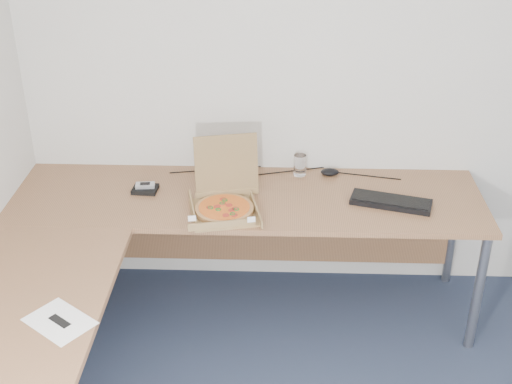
{
  "coord_description": "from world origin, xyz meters",
  "views": [
    {
      "loc": [
        -0.34,
        -1.82,
        2.5
      ],
      "look_at": [
        -0.45,
        1.28,
        0.82
      ],
      "focal_mm": 48.59,
      "sensor_mm": 36.0,
      "label": 1
    }
  ],
  "objects_px": {
    "keyboard": "(391,202)",
    "wallet": "(145,189)",
    "drinking_glass": "(300,165)",
    "desk": "(176,243)",
    "pizza_box": "(225,204)"
  },
  "relations": [
    {
      "from": "desk",
      "to": "keyboard",
      "type": "height_order",
      "value": "keyboard"
    },
    {
      "from": "drinking_glass",
      "to": "wallet",
      "type": "bearing_deg",
      "value": -164.94
    },
    {
      "from": "desk",
      "to": "pizza_box",
      "type": "xyz_separation_m",
      "value": [
        0.22,
        0.26,
        0.07
      ]
    },
    {
      "from": "desk",
      "to": "drinking_glass",
      "type": "relative_size",
      "value": 20.63
    },
    {
      "from": "drinking_glass",
      "to": "keyboard",
      "type": "xyz_separation_m",
      "value": [
        0.47,
        -0.32,
        -0.05
      ]
    },
    {
      "from": "drinking_glass",
      "to": "keyboard",
      "type": "bearing_deg",
      "value": -34.58
    },
    {
      "from": "drinking_glass",
      "to": "wallet",
      "type": "height_order",
      "value": "drinking_glass"
    },
    {
      "from": "desk",
      "to": "keyboard",
      "type": "distance_m",
      "value": 1.14
    },
    {
      "from": "pizza_box",
      "to": "keyboard",
      "type": "xyz_separation_m",
      "value": [
        0.86,
        0.1,
        -0.03
      ]
    },
    {
      "from": "keyboard",
      "to": "pizza_box",
      "type": "bearing_deg",
      "value": -157.35
    },
    {
      "from": "keyboard",
      "to": "wallet",
      "type": "relative_size",
      "value": 3.16
    },
    {
      "from": "drinking_glass",
      "to": "wallet",
      "type": "distance_m",
      "value": 0.87
    },
    {
      "from": "drinking_glass",
      "to": "wallet",
      "type": "relative_size",
      "value": 0.93
    },
    {
      "from": "desk",
      "to": "wallet",
      "type": "bearing_deg",
      "value": 116.33
    },
    {
      "from": "pizza_box",
      "to": "wallet",
      "type": "bearing_deg",
      "value": 143.34
    }
  ]
}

